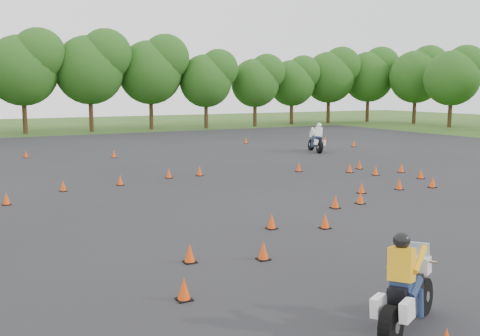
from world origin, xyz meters
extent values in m
plane|color=#2D5119|center=(0.00, 0.00, 0.00)|extent=(140.00, 140.00, 0.00)
plane|color=black|center=(0.00, 6.00, 0.01)|extent=(62.00, 62.00, 0.00)
cone|color=#E34009|center=(15.96, 20.11, 0.23)|extent=(0.26, 0.26, 0.45)
cone|color=#E34009|center=(10.67, 22.74, 0.23)|extent=(0.26, 0.26, 0.45)
cone|color=#E34009|center=(-0.71, 9.83, 0.23)|extent=(0.26, 0.26, 0.45)
cone|color=#E34009|center=(-3.09, -2.94, 0.23)|extent=(0.26, 0.26, 0.45)
cone|color=#E34009|center=(16.64, 20.40, 0.23)|extent=(0.26, 0.26, 0.45)
cone|color=#E34009|center=(2.15, 0.84, 0.23)|extent=(0.26, 0.26, 0.45)
cone|color=#E34009|center=(10.37, 5.84, 0.23)|extent=(0.26, 0.26, 0.45)
cone|color=#E34009|center=(-0.93, 18.74, 0.23)|extent=(0.26, 0.26, 0.45)
cone|color=#E34009|center=(0.88, 9.80, 0.23)|extent=(0.26, 0.26, 0.45)
cone|color=#E34009|center=(16.41, 16.64, 0.23)|extent=(0.26, 0.26, 0.45)
cone|color=#E34009|center=(-5.82, -4.39, 0.23)|extent=(0.26, 0.26, 0.45)
cone|color=#E34009|center=(-8.11, 7.03, 0.23)|extent=(0.26, 0.26, 0.45)
cone|color=#E34009|center=(5.94, 8.58, 0.23)|extent=(0.26, 0.26, 0.45)
cone|color=#E34009|center=(8.04, 7.09, 0.23)|extent=(0.26, 0.26, 0.45)
cone|color=#E34009|center=(9.30, 7.81, 0.23)|extent=(0.26, 0.26, 0.45)
cone|color=#E34009|center=(6.79, 2.40, 0.23)|extent=(0.26, 0.26, 0.45)
cone|color=#E34009|center=(9.77, 4.00, 0.23)|extent=(0.26, 0.26, 0.45)
cone|color=#E34009|center=(4.84, 2.53, 0.23)|extent=(0.26, 0.26, 0.45)
cone|color=#E34009|center=(0.12, -1.24, 0.23)|extent=(0.26, 0.26, 0.45)
cone|color=#E34009|center=(-3.29, 9.07, 0.23)|extent=(0.26, 0.26, 0.45)
cone|color=#E34009|center=(-4.79, -2.27, 0.23)|extent=(0.26, 0.26, 0.45)
cone|color=#E34009|center=(-5.78, 8.80, 0.23)|extent=(0.26, 0.26, 0.45)
cone|color=#E34009|center=(-1.34, -0.50, 0.23)|extent=(0.26, 0.26, 0.45)
cone|color=#E34009|center=(8.40, 2.07, 0.23)|extent=(0.26, 0.26, 0.45)
cone|color=#E34009|center=(3.44, 1.00, 0.23)|extent=(0.26, 0.26, 0.45)
cone|color=#E34009|center=(8.60, 5.79, 0.23)|extent=(0.26, 0.26, 0.45)
cone|color=#E34009|center=(-5.75, 21.32, 0.23)|extent=(0.26, 0.26, 0.45)
camera|label=1|loc=(-9.70, -13.94, 4.20)|focal=40.00mm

